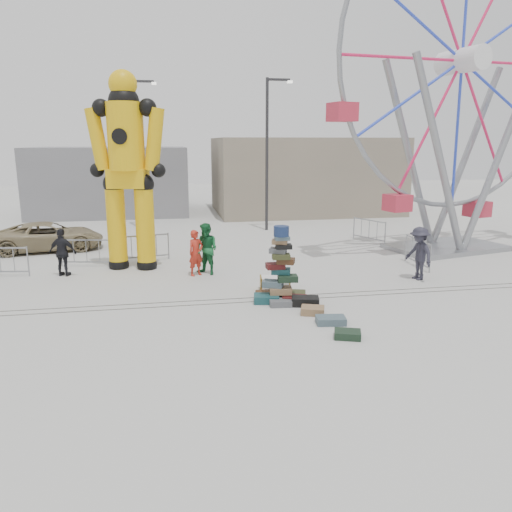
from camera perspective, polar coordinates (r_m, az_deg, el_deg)
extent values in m
plane|color=#9E9E99|center=(14.64, -0.27, -6.00)|extent=(90.00, 90.00, 0.00)
cube|color=#47443F|center=(15.20, -0.67, -5.26)|extent=(40.00, 0.04, 0.01)
cube|color=#47443F|center=(15.58, -0.91, -4.81)|extent=(40.00, 0.04, 0.01)
cube|color=gray|center=(35.00, 5.45, 9.18)|extent=(12.00, 8.00, 5.00)
cube|color=gray|center=(35.92, -16.12, 8.35)|extent=(10.00, 8.00, 4.40)
cylinder|color=#2D2D30|center=(27.19, 1.25, 11.34)|extent=(0.16, 0.16, 8.00)
cube|color=#2D2D30|center=(27.49, 2.60, 19.49)|extent=(1.20, 0.15, 0.12)
cube|color=silver|center=(27.62, 3.88, 19.24)|extent=(0.25, 0.25, 0.12)
cylinder|color=#2D2D30|center=(28.70, -13.68, 11.07)|extent=(0.16, 0.16, 8.00)
cube|color=#2D2D30|center=(28.84, -12.85, 18.89)|extent=(1.20, 0.15, 0.12)
cube|color=silver|center=(28.81, -11.59, 18.76)|extent=(0.25, 0.25, 0.12)
cube|color=#1B4C51|center=(15.12, 1.20, -4.90)|extent=(0.84, 0.65, 0.25)
cube|color=#511516|center=(15.12, 4.44, -4.97)|extent=(0.84, 0.72, 0.23)
cube|color=#4B2D18|center=(15.57, 1.26, -4.43)|extent=(0.67, 0.47, 0.21)
cube|color=#3C4120|center=(15.57, 4.40, -4.44)|extent=(0.79, 0.65, 0.23)
cube|color=slate|center=(14.85, 2.81, -5.36)|extent=(0.67, 0.48, 0.19)
cube|color=black|center=(15.75, 2.83, -4.25)|extent=(0.73, 0.61, 0.21)
cube|color=#95704B|center=(15.18, 2.83, -3.94)|extent=(0.72, 0.54, 0.21)
cube|color=#4B616C|center=(15.15, 1.95, -3.18)|extent=(0.72, 0.63, 0.19)
cube|color=#1B3020|center=(15.05, 3.64, -2.56)|extent=(0.63, 0.46, 0.19)
cube|color=#1B4C51|center=(15.16, 2.86, -1.73)|extent=(0.65, 0.52, 0.17)
cube|color=#511516|center=(15.07, 2.22, -1.14)|extent=(0.55, 0.39, 0.17)
cube|color=#4B2D18|center=(14.99, 3.42, -0.57)|extent=(0.62, 0.53, 0.17)
cube|color=#3C4120|center=(14.86, 2.88, -0.04)|extent=(0.57, 0.42, 0.15)
cube|color=slate|center=(14.94, 2.53, 0.63)|extent=(0.59, 0.52, 0.15)
cube|color=black|center=(14.84, 3.18, 1.10)|extent=(0.50, 0.36, 0.13)
cube|color=#95704B|center=(14.86, 2.72, 1.64)|extent=(0.53, 0.43, 0.13)
cube|color=#4B616C|center=(14.76, 3.01, 2.05)|extent=(0.45, 0.31, 0.11)
cylinder|color=navy|center=(14.75, 2.91, 2.86)|extent=(0.45, 0.45, 0.30)
sphere|color=black|center=(19.91, -15.39, -0.90)|extent=(0.77, 0.77, 0.77)
cylinder|color=#E8B20C|center=(19.63, -15.64, 3.24)|extent=(0.70, 0.70, 3.22)
sphere|color=black|center=(19.43, -15.93, 7.93)|extent=(0.81, 0.81, 0.81)
sphere|color=black|center=(19.56, -12.34, -0.97)|extent=(0.77, 0.77, 0.77)
cylinder|color=#E8B20C|center=(19.27, -12.55, 3.24)|extent=(0.70, 0.70, 3.22)
sphere|color=black|center=(19.07, -12.79, 8.02)|extent=(0.81, 0.81, 0.81)
cube|color=#E8B20C|center=(19.23, -14.41, 8.57)|extent=(1.57, 1.14, 0.70)
cylinder|color=#E8B20C|center=(19.19, -14.67, 13.07)|extent=(1.31, 1.31, 2.42)
sphere|color=black|center=(19.24, -14.88, 16.66)|extent=(1.11, 1.11, 1.11)
sphere|color=#E8B20C|center=(19.29, -14.99, 18.45)|extent=(1.01, 1.01, 1.01)
sphere|color=black|center=(19.52, -17.31, 15.86)|extent=(0.64, 0.64, 0.64)
cylinder|color=#E8B20C|center=(19.56, -17.65, 12.58)|extent=(0.93, 0.72, 2.27)
sphere|color=black|center=(19.62, -17.70, 9.33)|extent=(0.52, 0.52, 0.52)
sphere|color=black|center=(18.96, -12.30, 16.24)|extent=(0.64, 0.64, 0.64)
cylinder|color=#E8B20C|center=(18.87, -11.54, 12.93)|extent=(0.93, 0.72, 2.27)
sphere|color=black|center=(18.87, -11.09, 9.58)|extent=(0.52, 0.52, 0.52)
cube|color=gray|center=(24.13, 20.87, 0.96)|extent=(5.59, 4.10, 0.20)
cylinder|color=gray|center=(21.92, 20.31, 10.24)|extent=(3.47, 1.11, 8.16)
cylinder|color=gray|center=(24.25, 25.90, 9.94)|extent=(3.47, 1.11, 8.16)
cylinder|color=gray|center=(23.27, 17.19, 10.57)|extent=(3.47, 1.11, 8.16)
cylinder|color=gray|center=(25.47, 22.79, 10.31)|extent=(3.47, 1.11, 8.16)
cylinder|color=white|center=(23.91, 22.49, 19.93)|extent=(1.49, 2.39, 1.01)
torus|color=gray|center=(23.91, 22.49, 19.93)|extent=(11.98, 3.05, 12.27)
cube|color=#BE283E|center=(23.90, 21.14, 4.26)|extent=(1.09, 1.09, 0.70)
cube|color=silver|center=(16.35, 2.17, -3.15)|extent=(1.03, 0.68, 0.45)
cube|color=#3C4120|center=(16.32, 2.63, -3.66)|extent=(0.71, 0.57, 0.19)
cube|color=slate|center=(15.58, 3.75, -4.47)|extent=(0.81, 0.68, 0.20)
cube|color=black|center=(14.93, 5.65, -5.16)|extent=(0.89, 0.66, 0.26)
cube|color=#95704B|center=(14.23, 6.49, -6.20)|extent=(0.77, 0.67, 0.21)
cube|color=#4B616C|center=(13.56, 8.55, -7.27)|extent=(0.84, 0.59, 0.20)
cube|color=#1B3020|center=(12.70, 10.42, -8.80)|extent=(0.76, 0.65, 0.19)
imported|color=#AF2719|center=(18.12, -6.89, 0.36)|extent=(0.73, 0.65, 1.67)
imported|color=#175F2F|center=(18.21, -5.67, 0.80)|extent=(1.15, 1.15, 1.89)
imported|color=black|center=(19.21, -21.22, 0.37)|extent=(1.09, 0.72, 1.73)
imported|color=#252430|center=(18.35, 18.12, 0.28)|extent=(0.94, 1.33, 1.87)
imported|color=#8C7D5A|center=(24.07, -22.56, 2.09)|extent=(4.87, 2.85, 1.27)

